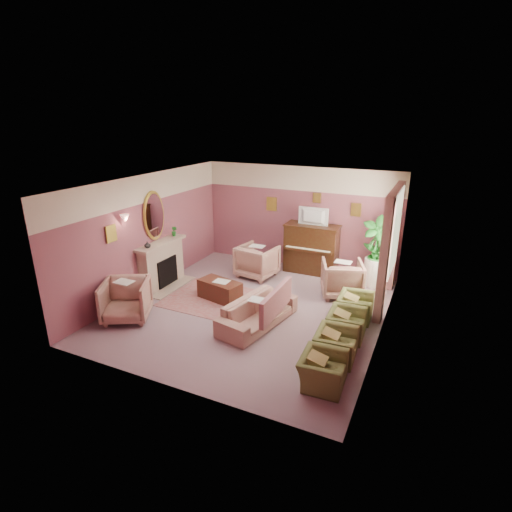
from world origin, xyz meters
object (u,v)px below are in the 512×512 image
at_px(olive_chair_a, 323,366).
at_px(olive_chair_d, 355,303).
at_px(television, 312,215).
at_px(floral_armchair_left, 257,259).
at_px(floral_armchair_front, 126,298).
at_px(side_table, 374,272).
at_px(olive_chair_b, 336,340).
at_px(piano, 311,249).
at_px(coffee_table, 220,290).
at_px(olive_chair_c, 347,320).
at_px(sofa, 258,307).
at_px(floral_armchair_right, 342,277).

height_order(olive_chair_a, olive_chair_d, same).
bearing_deg(television, olive_chair_a, -70.02).
relative_size(olive_chair_a, olive_chair_d, 1.00).
bearing_deg(floral_armchair_left, floral_armchair_front, -114.29).
distance_m(floral_armchair_front, side_table, 5.97).
bearing_deg(side_table, olive_chair_b, -90.99).
distance_m(piano, olive_chair_b, 4.14).
xyz_separation_m(floral_armchair_front, olive_chair_d, (4.34, 2.08, -0.13)).
height_order(piano, coffee_table, piano).
distance_m(television, olive_chair_c, 3.58).
bearing_deg(sofa, olive_chair_d, 33.00).
height_order(floral_armchair_right, olive_chair_c, floral_armchair_right).
height_order(piano, side_table, piano).
distance_m(olive_chair_a, olive_chair_d, 2.46).
bearing_deg(coffee_table, side_table, 37.35).
distance_m(floral_armchair_right, olive_chair_b, 2.68).
height_order(coffee_table, floral_armchair_front, floral_armchair_front).
relative_size(television, olive_chair_b, 1.01).
bearing_deg(floral_armchair_front, floral_armchair_right, 38.81).
height_order(television, olive_chair_c, television).
height_order(floral_armchair_right, side_table, floral_armchair_right).
height_order(floral_armchair_left, floral_armchair_front, same).
height_order(piano, television, television).
distance_m(piano, floral_armchair_right, 1.63).
bearing_deg(olive_chair_d, floral_armchair_right, 118.20).
bearing_deg(side_table, olive_chair_a, -90.81).
xyz_separation_m(piano, television, (0.00, -0.05, 0.95)).
height_order(television, olive_chair_d, television).
relative_size(floral_armchair_right, olive_chair_c, 1.20).
xyz_separation_m(piano, olive_chair_d, (1.66, -2.15, -0.31)).
distance_m(floral_armchair_left, olive_chair_b, 4.04).
xyz_separation_m(coffee_table, olive_chair_b, (3.04, -1.22, 0.12)).
bearing_deg(floral_armchair_left, olive_chair_c, -35.71).
relative_size(coffee_table, olive_chair_d, 1.26).
distance_m(floral_armchair_front, olive_chair_d, 4.81).
bearing_deg(olive_chair_d, floral_armchair_left, 156.70).
relative_size(floral_armchair_front, olive_chair_b, 1.20).
bearing_deg(floral_armchair_left, olive_chair_a, -52.33).
bearing_deg(floral_armchair_right, coffee_table, -150.87).
bearing_deg(television, sofa, -91.49).
height_order(floral_armchair_front, olive_chair_a, floral_armchair_front).
distance_m(coffee_table, floral_armchair_left, 1.67).
relative_size(sofa, side_table, 2.75).
relative_size(television, olive_chair_d, 1.01).
height_order(coffee_table, floral_armchair_right, floral_armchair_right).
bearing_deg(olive_chair_c, olive_chair_b, -90.00).
distance_m(coffee_table, floral_armchair_right, 2.89).
relative_size(piano, olive_chair_d, 1.76).
bearing_deg(floral_armchair_front, coffee_table, 52.13).
xyz_separation_m(sofa, olive_chair_d, (1.74, 1.13, -0.04)).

